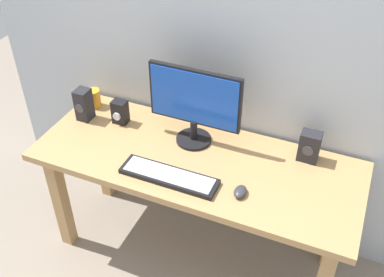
{
  "coord_description": "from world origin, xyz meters",
  "views": [
    {
      "loc": [
        0.66,
        -1.58,
        2.17
      ],
      "look_at": [
        -0.02,
        0.0,
        0.83
      ],
      "focal_mm": 42.83,
      "sensor_mm": 36.0,
      "label": 1
    }
  ],
  "objects_px": {
    "keyboard_primary": "(169,176)",
    "speaker_right": "(309,146)",
    "audio_controller": "(120,112)",
    "mouse": "(240,192)",
    "coffee_mug": "(94,98)",
    "desk": "(196,174)",
    "monitor": "(194,103)",
    "speaker_left": "(84,105)"
  },
  "relations": [
    {
      "from": "keyboard_primary",
      "to": "speaker_right",
      "type": "height_order",
      "value": "speaker_right"
    },
    {
      "from": "audio_controller",
      "to": "mouse",
      "type": "bearing_deg",
      "value": -19.45
    },
    {
      "from": "keyboard_primary",
      "to": "audio_controller",
      "type": "distance_m",
      "value": 0.53
    },
    {
      "from": "coffee_mug",
      "to": "keyboard_primary",
      "type": "bearing_deg",
      "value": -30.32
    },
    {
      "from": "keyboard_primary",
      "to": "mouse",
      "type": "distance_m",
      "value": 0.34
    },
    {
      "from": "keyboard_primary",
      "to": "speaker_right",
      "type": "bearing_deg",
      "value": 35.0
    },
    {
      "from": "desk",
      "to": "coffee_mug",
      "type": "distance_m",
      "value": 0.76
    },
    {
      "from": "coffee_mug",
      "to": "monitor",
      "type": "bearing_deg",
      "value": -5.61
    },
    {
      "from": "mouse",
      "to": "coffee_mug",
      "type": "bearing_deg",
      "value": 158.67
    },
    {
      "from": "mouse",
      "to": "speaker_left",
      "type": "distance_m",
      "value": 1.0
    },
    {
      "from": "keyboard_primary",
      "to": "mouse",
      "type": "bearing_deg",
      "value": 5.0
    },
    {
      "from": "speaker_right",
      "to": "audio_controller",
      "type": "relative_size",
      "value": 1.18
    },
    {
      "from": "monitor",
      "to": "speaker_right",
      "type": "bearing_deg",
      "value": 7.75
    },
    {
      "from": "desk",
      "to": "monitor",
      "type": "relative_size",
      "value": 3.41
    },
    {
      "from": "mouse",
      "to": "coffee_mug",
      "type": "xyz_separation_m",
      "value": [
        -0.99,
        0.35,
        0.04
      ]
    },
    {
      "from": "coffee_mug",
      "to": "mouse",
      "type": "bearing_deg",
      "value": -19.51
    },
    {
      "from": "desk",
      "to": "coffee_mug",
      "type": "relative_size",
      "value": 15.54
    },
    {
      "from": "monitor",
      "to": "mouse",
      "type": "relative_size",
      "value": 5.57
    },
    {
      "from": "speaker_left",
      "to": "coffee_mug",
      "type": "height_order",
      "value": "speaker_left"
    },
    {
      "from": "monitor",
      "to": "audio_controller",
      "type": "relative_size",
      "value": 3.58
    },
    {
      "from": "mouse",
      "to": "speaker_left",
      "type": "relative_size",
      "value": 0.47
    },
    {
      "from": "desk",
      "to": "speaker_right",
      "type": "xyz_separation_m",
      "value": [
        0.5,
        0.22,
        0.18
      ]
    },
    {
      "from": "speaker_right",
      "to": "coffee_mug",
      "type": "relative_size",
      "value": 1.5
    },
    {
      "from": "desk",
      "to": "coffee_mug",
      "type": "bearing_deg",
      "value": 164.17
    },
    {
      "from": "keyboard_primary",
      "to": "speaker_right",
      "type": "distance_m",
      "value": 0.69
    },
    {
      "from": "keyboard_primary",
      "to": "coffee_mug",
      "type": "xyz_separation_m",
      "value": [
        -0.65,
        0.38,
        0.04
      ]
    },
    {
      "from": "keyboard_primary",
      "to": "speaker_right",
      "type": "xyz_separation_m",
      "value": [
        0.56,
        0.4,
        0.07
      ]
    },
    {
      "from": "coffee_mug",
      "to": "speaker_right",
      "type": "bearing_deg",
      "value": 0.67
    },
    {
      "from": "desk",
      "to": "keyboard_primary",
      "type": "height_order",
      "value": "keyboard_primary"
    },
    {
      "from": "keyboard_primary",
      "to": "coffee_mug",
      "type": "bearing_deg",
      "value": 149.68
    },
    {
      "from": "desk",
      "to": "speaker_left",
      "type": "distance_m",
      "value": 0.72
    },
    {
      "from": "mouse",
      "to": "audio_controller",
      "type": "distance_m",
      "value": 0.82
    },
    {
      "from": "monitor",
      "to": "keyboard_primary",
      "type": "relative_size",
      "value": 1.01
    },
    {
      "from": "keyboard_primary",
      "to": "mouse",
      "type": "relative_size",
      "value": 5.51
    },
    {
      "from": "desk",
      "to": "coffee_mug",
      "type": "xyz_separation_m",
      "value": [
        -0.71,
        0.2,
        0.16
      ]
    },
    {
      "from": "monitor",
      "to": "coffee_mug",
      "type": "distance_m",
      "value": 0.67
    },
    {
      "from": "desk",
      "to": "mouse",
      "type": "relative_size",
      "value": 19.02
    },
    {
      "from": "desk",
      "to": "monitor",
      "type": "height_order",
      "value": "monitor"
    },
    {
      "from": "monitor",
      "to": "audio_controller",
      "type": "distance_m",
      "value": 0.46
    },
    {
      "from": "desk",
      "to": "speaker_right",
      "type": "relative_size",
      "value": 10.38
    },
    {
      "from": "speaker_right",
      "to": "coffee_mug",
      "type": "xyz_separation_m",
      "value": [
        -1.22,
        -0.01,
        -0.03
      ]
    },
    {
      "from": "desk",
      "to": "mouse",
      "type": "height_order",
      "value": "mouse"
    }
  ]
}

